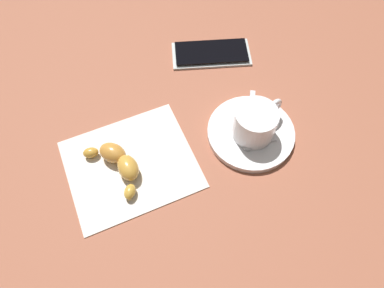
% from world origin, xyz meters
% --- Properties ---
extents(ground_plane, '(1.80, 1.80, 0.00)m').
position_xyz_m(ground_plane, '(0.00, 0.00, 0.00)').
color(ground_plane, '#9B573F').
extents(saucer, '(0.15, 0.15, 0.01)m').
position_xyz_m(saucer, '(0.11, 0.01, 0.01)').
color(saucer, white).
rests_on(saucer, ground).
extents(espresso_cup, '(0.09, 0.07, 0.06)m').
position_xyz_m(espresso_cup, '(0.11, 0.01, 0.04)').
color(espresso_cup, white).
rests_on(espresso_cup, saucer).
extents(teaspoon, '(0.07, 0.12, 0.01)m').
position_xyz_m(teaspoon, '(0.10, 0.01, 0.01)').
color(teaspoon, silver).
rests_on(teaspoon, saucer).
extents(sugar_packet, '(0.03, 0.07, 0.01)m').
position_xyz_m(sugar_packet, '(0.13, 0.01, 0.01)').
color(sugar_packet, white).
rests_on(sugar_packet, saucer).
extents(napkin, '(0.21, 0.19, 0.00)m').
position_xyz_m(napkin, '(-0.10, 0.02, 0.00)').
color(napkin, silver).
rests_on(napkin, ground).
extents(croissant, '(0.08, 0.11, 0.03)m').
position_xyz_m(croissant, '(-0.12, 0.02, 0.02)').
color(croissant, gold).
rests_on(croissant, napkin).
extents(cell_phone, '(0.16, 0.10, 0.01)m').
position_xyz_m(cell_phone, '(0.11, 0.20, 0.00)').
color(cell_phone, '#B6BEBC').
rests_on(cell_phone, ground).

